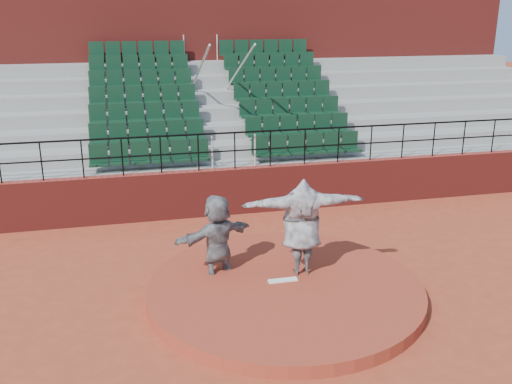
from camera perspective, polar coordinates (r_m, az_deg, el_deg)
ground at (r=11.65m, az=2.89°, el=-10.29°), size 90.00×90.00×0.00m
pitchers_mound at (r=11.59m, az=2.90°, el=-9.74°), size 5.50×5.50×0.25m
pitching_rubber at (r=11.65m, az=2.70°, el=-8.80°), size 0.60×0.15×0.03m
boundary_wall at (r=15.89m, az=-2.08°, el=0.12°), size 24.00×0.30×1.30m
wall_railing at (r=15.52m, az=-2.14°, el=4.98°), size 24.04×0.05×1.03m
seating_deck at (r=19.15m, az=-4.27°, el=5.63°), size 24.00×5.97×4.63m
press_box_facade at (r=22.72m, az=-6.04°, el=12.89°), size 24.00×3.00×7.10m
pitcher at (r=11.64m, az=4.61°, el=-3.47°), size 2.54×0.83×2.03m
fielder at (r=11.81m, az=-3.90°, el=-4.74°), size 1.86×1.20×1.92m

